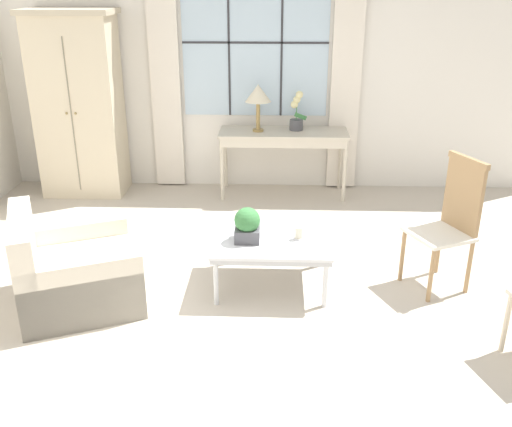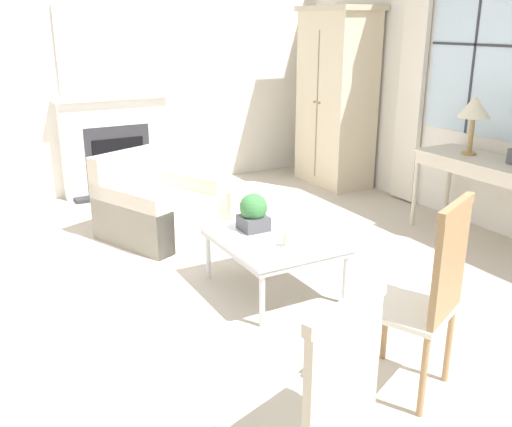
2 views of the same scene
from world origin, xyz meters
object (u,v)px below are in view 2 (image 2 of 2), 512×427
at_px(potted_plant_small, 253,212).
at_px(coffee_table, 274,242).
at_px(table_lamp, 474,109).
at_px(armchair_upholstered, 160,208).
at_px(armoire, 336,98).
at_px(console_table, 495,170).
at_px(accent_chair_wooden, 318,410).
at_px(pillar_candle, 287,240).
at_px(side_chair_wooden, 428,290).
at_px(fireplace, 115,135).

bearing_deg(potted_plant_small, coffee_table, 18.35).
relative_size(table_lamp, potted_plant_small, 1.89).
relative_size(armchair_upholstered, coffee_table, 1.27).
bearing_deg(armoire, armchair_upholstered, -74.64).
xyz_separation_m(table_lamp, coffee_table, (0.19, -2.19, -0.80)).
xyz_separation_m(console_table, accent_chair_wooden, (1.85, -3.17, -0.09)).
bearing_deg(pillar_candle, console_table, 92.98).
bearing_deg(side_chair_wooden, pillar_candle, -175.97).
relative_size(accent_chair_wooden, potted_plant_small, 3.78).
bearing_deg(armoire, fireplace, -109.57).
relative_size(table_lamp, armchair_upholstered, 0.44).
distance_m(console_table, pillar_candle, 2.23).
bearing_deg(table_lamp, armoire, 179.76).
distance_m(fireplace, armchair_upholstered, 1.64).
distance_m(console_table, accent_chair_wooden, 3.67).
bearing_deg(armchair_upholstered, side_chair_wooden, 7.44).
distance_m(fireplace, coffee_table, 3.17).
distance_m(console_table, coffee_table, 2.22).
height_order(armoire, coffee_table, armoire).
distance_m(potted_plant_small, pillar_candle, 0.43).
bearing_deg(side_chair_wooden, console_table, 122.38).
xyz_separation_m(fireplace, armoire, (0.88, 2.49, 0.37)).
relative_size(console_table, accent_chair_wooden, 1.38).
xyz_separation_m(fireplace, armchair_upholstered, (1.58, -0.05, -0.43)).
relative_size(side_chair_wooden, pillar_candle, 9.37).
bearing_deg(table_lamp, fireplace, -140.03).
xyz_separation_m(console_table, coffee_table, (-0.11, -2.20, -0.30)).
distance_m(accent_chair_wooden, potted_plant_small, 2.34).
distance_m(table_lamp, coffee_table, 2.34).
xyz_separation_m(armchair_upholstered, pillar_candle, (1.79, 0.31, 0.23)).
height_order(armoire, pillar_candle, armoire).
height_order(fireplace, side_chair_wooden, fireplace).
xyz_separation_m(side_chair_wooden, coffee_table, (-1.46, -0.06, -0.23)).
bearing_deg(table_lamp, accent_chair_wooden, -55.81).
bearing_deg(console_table, potted_plant_small, -97.66).
bearing_deg(console_table, armoire, 179.92).
bearing_deg(fireplace, coffee_table, 5.19).
bearing_deg(armchair_upholstered, potted_plant_small, 11.10).
xyz_separation_m(table_lamp, side_chair_wooden, (1.65, -2.13, -0.57)).
distance_m(fireplace, side_chair_wooden, 4.62).
relative_size(table_lamp, accent_chair_wooden, 0.50).
distance_m(console_table, potted_plant_small, 2.28).
xyz_separation_m(coffee_table, pillar_candle, (0.22, -0.03, 0.09)).
bearing_deg(fireplace, armoire, 70.43).
height_order(console_table, coffee_table, console_table).
height_order(side_chair_wooden, potted_plant_small, side_chair_wooden).
distance_m(table_lamp, pillar_candle, 2.36).
height_order(armoire, potted_plant_small, armoire).
relative_size(coffee_table, pillar_candle, 8.09).
relative_size(armoire, potted_plant_small, 7.43).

